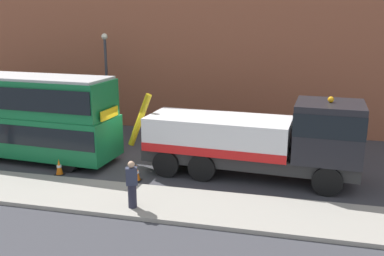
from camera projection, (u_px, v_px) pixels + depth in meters
The scene contains 8 objects.
ground_plane at pixel (136, 163), 19.86m from camera, with size 120.00×120.00×0.00m, color #38383D.
near_kerb at pixel (96, 196), 15.89m from camera, with size 60.00×2.80×0.15m, color gray.
recovery_tow_truck at pixel (259, 138), 17.59m from camera, with size 10.22×3.28×3.67m.
double_decker_bus at pixel (8, 112), 20.29m from camera, with size 11.17×3.34×4.06m.
pedestrian_bystander at pixel (132, 185), 14.58m from camera, with size 0.47×0.39×1.71m.
traffic_cone_near_bus at pixel (59, 167), 18.22m from camera, with size 0.36×0.36×0.72m.
traffic_cone_midway at pixel (137, 173), 17.54m from camera, with size 0.36×0.36×0.72m.
street_lamp at pixel (106, 74), 24.68m from camera, with size 0.36×0.36×5.83m.
Camera 1 is at (7.06, -17.66, 6.53)m, focal length 39.21 mm.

